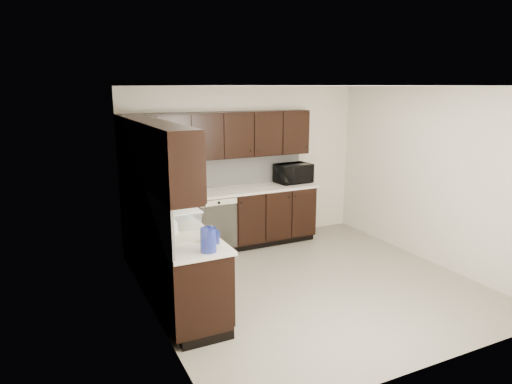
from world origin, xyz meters
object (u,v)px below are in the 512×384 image
microwave (293,173)px  sink (182,238)px  toaster_oven (189,185)px  storage_bin (175,220)px  blue_pitcher (208,240)px

microwave → sink: bearing=-148.9°
sink → toaster_oven: 1.90m
sink → toaster_oven: bearing=69.6°
toaster_oven → storage_bin: toaster_oven is taller
blue_pitcher → toaster_oven: bearing=75.8°
storage_bin → microwave: bearing=32.6°
toaster_oven → blue_pitcher: toaster_oven is taller
sink → storage_bin: sink is taller
storage_bin → blue_pitcher: 0.87m
sink → toaster_oven: sink is taller
microwave → toaster_oven: (-1.77, 0.03, -0.04)m
storage_bin → blue_pitcher: bearing=-84.5°
sink → blue_pitcher: (0.06, -0.69, 0.18)m
sink → toaster_oven: (0.66, 1.77, 0.18)m
microwave → blue_pitcher: size_ratio=2.41×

